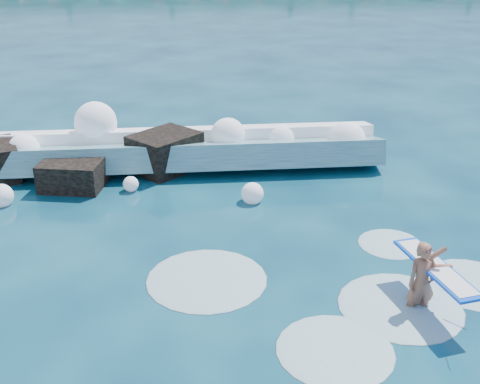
{
  "coord_description": "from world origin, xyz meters",
  "views": [
    {
      "loc": [
        0.24,
        -11.34,
        7.15
      ],
      "look_at": [
        1.5,
        2.0,
        1.2
      ],
      "focal_mm": 45.0,
      "sensor_mm": 36.0,
      "label": 1
    }
  ],
  "objects": [
    {
      "name": "rock_cluster",
      "position": [
        -3.52,
        6.3,
        0.44
      ],
      "size": [
        8.37,
        3.3,
        1.38
      ],
      "color": "black",
      "rests_on": "ground"
    },
    {
      "name": "ground",
      "position": [
        0.0,
        0.0,
        0.0
      ],
      "size": [
        200.0,
        200.0,
        0.0
      ],
      "primitive_type": "plane",
      "color": "#07293F",
      "rests_on": "ground"
    },
    {
      "name": "surfer_with_board",
      "position": [
        4.9,
        -1.44,
        0.66
      ],
      "size": [
        1.13,
        2.95,
        1.78
      ],
      "color": "#965B46",
      "rests_on": "ground"
    },
    {
      "name": "surf_foam",
      "position": [
        3.6,
        -1.0,
        0.0
      ],
      "size": [
        9.48,
        5.75,
        0.13
      ],
      "color": "silver",
      "rests_on": "ground"
    },
    {
      "name": "breaking_wave",
      "position": [
        -1.63,
        7.04,
        0.49
      ],
      "size": [
        16.12,
        2.59,
        1.39
      ],
      "color": "teal",
      "rests_on": "ground"
    },
    {
      "name": "wave_spray",
      "position": [
        -2.08,
        6.93,
        0.95
      ],
      "size": [
        15.3,
        4.75,
        2.06
      ],
      "color": "white",
      "rests_on": "ground"
    }
  ]
}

